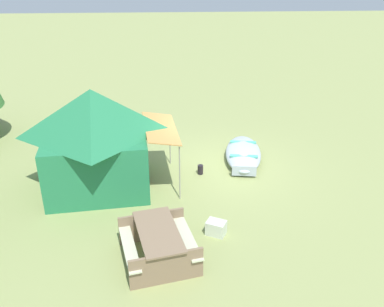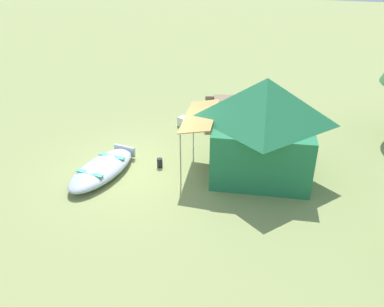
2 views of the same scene
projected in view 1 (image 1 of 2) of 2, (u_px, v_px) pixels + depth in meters
name	position (u px, v px, depth m)	size (l,w,h in m)	color
ground_plane	(217.00, 168.00, 13.28)	(80.00, 80.00, 0.00)	#899356
beached_rowboat	(243.00, 153.00, 13.75)	(2.88, 1.55, 0.42)	#A5B1BE
canvas_cabin_tent	(95.00, 138.00, 11.61)	(3.12, 4.02, 2.93)	#237649
picnic_table	(158.00, 241.00, 9.10)	(2.04, 1.89, 0.77)	#7E664D
cooler_box	(216.00, 228.00, 10.07)	(0.45, 0.33, 0.35)	beige
fuel_can	(200.00, 170.00, 12.87)	(0.17, 0.17, 0.29)	black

